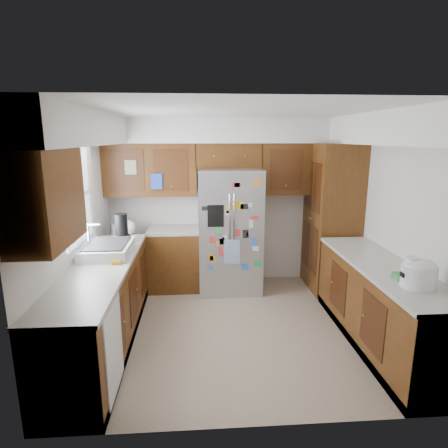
% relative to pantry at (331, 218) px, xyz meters
% --- Properties ---
extents(floor, '(3.60, 3.60, 0.00)m').
position_rel_pantry_xyz_m(floor, '(-1.50, -1.15, -1.07)').
color(floor, tan).
rests_on(floor, ground).
extents(room_shell, '(3.64, 3.24, 2.52)m').
position_rel_pantry_xyz_m(room_shell, '(-1.61, -0.79, 0.75)').
color(room_shell, silver).
rests_on(room_shell, ground).
extents(left_counter_run, '(1.36, 3.20, 0.92)m').
position_rel_pantry_xyz_m(left_counter_run, '(-2.86, -1.12, -0.65)').
color(left_counter_run, '#442B0D').
rests_on(left_counter_run, ground).
extents(right_counter_run, '(0.63, 2.25, 0.92)m').
position_rel_pantry_xyz_m(right_counter_run, '(0.00, -1.62, -0.65)').
color(right_counter_run, '#442B0D').
rests_on(right_counter_run, ground).
extents(pantry, '(0.60, 0.90, 2.15)m').
position_rel_pantry_xyz_m(pantry, '(0.00, 0.00, 0.00)').
color(pantry, '#442B0D').
rests_on(pantry, ground).
extents(fridge, '(0.90, 0.79, 1.80)m').
position_rel_pantry_xyz_m(fridge, '(-1.50, 0.05, -0.17)').
color(fridge, '#ABAAB0').
rests_on(fridge, ground).
extents(bridge_cabinet, '(0.96, 0.34, 0.35)m').
position_rel_pantry_xyz_m(bridge_cabinet, '(-1.50, 0.28, 0.90)').
color(bridge_cabinet, '#442B0D').
rests_on(bridge_cabinet, fridge).
extents(fridge_top_items, '(0.84, 0.28, 0.28)m').
position_rel_pantry_xyz_m(fridge_top_items, '(-1.64, 0.27, 1.20)').
color(fridge_top_items, '#2D37C5').
rests_on(fridge_top_items, bridge_cabinet).
extents(sink_assembly, '(0.52, 0.73, 0.37)m').
position_rel_pantry_xyz_m(sink_assembly, '(-3.00, -1.05, -0.09)').
color(sink_assembly, white).
rests_on(sink_assembly, left_counter_run).
extents(left_counter_clutter, '(0.34, 0.79, 0.38)m').
position_rel_pantry_xyz_m(left_counter_clutter, '(-2.96, -0.33, -0.02)').
color(left_counter_clutter, black).
rests_on(left_counter_clutter, left_counter_run).
extents(rice_cooker, '(0.31, 0.30, 0.27)m').
position_rel_pantry_xyz_m(rice_cooker, '(-0.00, -2.23, -0.02)').
color(rice_cooker, white).
rests_on(rice_cooker, right_counter_run).
extents(paper_towel, '(0.12, 0.12, 0.27)m').
position_rel_pantry_xyz_m(paper_towel, '(-0.06, -2.20, -0.02)').
color(paper_towel, white).
rests_on(paper_towel, right_counter_run).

